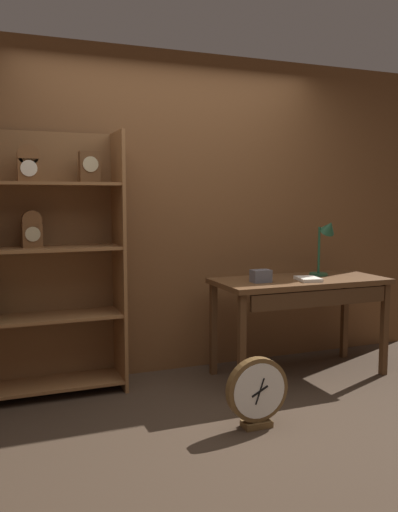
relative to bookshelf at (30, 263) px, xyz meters
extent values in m
plane|color=#3D2D21|center=(1.13, -1.16, -0.97)|extent=(10.00, 10.00, 0.00)
cube|color=brown|center=(1.13, 0.21, 0.33)|extent=(4.80, 0.05, 2.60)
cube|color=brown|center=(0.64, -0.04, -0.01)|extent=(0.02, 0.38, 1.91)
cube|color=brown|center=(0.03, 0.14, -0.01)|extent=(1.24, 0.01, 1.91)
cube|color=brown|center=(0.03, -0.04, -0.89)|extent=(1.19, 0.36, 0.02)
cube|color=brown|center=(0.03, -0.04, -0.40)|extent=(1.19, 0.36, 0.02)
cube|color=brown|center=(0.03, -0.04, 0.10)|extent=(1.19, 0.36, 0.02)
cube|color=brown|center=(0.03, -0.04, 0.56)|extent=(1.19, 0.36, 0.02)
cube|color=brown|center=(0.01, -0.03, 0.65)|extent=(0.15, 0.08, 0.16)
cylinder|color=brown|center=(0.01, -0.03, 0.76)|extent=(0.15, 0.08, 0.15)
cylinder|color=silver|center=(0.01, -0.08, 0.67)|extent=(0.11, 0.01, 0.11)
cube|color=brown|center=(0.02, -0.01, 0.20)|extent=(0.14, 0.10, 0.17)
cylinder|color=brown|center=(0.02, -0.01, 0.31)|extent=(0.14, 0.10, 0.14)
cylinder|color=#C6B78C|center=(0.02, -0.07, 0.21)|extent=(0.10, 0.01, 0.10)
cube|color=brown|center=(0.43, -0.03, 0.68)|extent=(0.14, 0.09, 0.22)
cylinder|color=#C6B78C|center=(0.43, -0.09, 0.70)|extent=(0.11, 0.01, 0.11)
cube|color=brown|center=(2.04, -0.32, -0.20)|extent=(1.38, 0.62, 0.04)
cube|color=#50321B|center=(1.40, -0.58, -0.60)|extent=(0.05, 0.05, 0.75)
cube|color=#50321B|center=(2.68, -0.58, -0.60)|extent=(0.05, 0.05, 0.75)
cube|color=#50321B|center=(1.40, -0.06, -0.60)|extent=(0.05, 0.05, 0.75)
cube|color=#50321B|center=(2.68, -0.06, -0.60)|extent=(0.05, 0.05, 0.75)
cube|color=#472C18|center=(2.04, -0.61, -0.29)|extent=(1.17, 0.03, 0.12)
cylinder|color=#1E472D|center=(2.28, -0.22, -0.17)|extent=(0.15, 0.15, 0.02)
cylinder|color=#1E472D|center=(2.28, -0.22, 0.03)|extent=(0.02, 0.02, 0.38)
cone|color=#1E472D|center=(2.34, -0.27, 0.22)|extent=(0.13, 0.16, 0.15)
cube|color=#595960|center=(1.66, -0.37, -0.13)|extent=(0.15, 0.10, 0.10)
cube|color=silver|center=(2.05, -0.43, -0.17)|extent=(0.20, 0.25, 0.02)
cube|color=brown|center=(1.25, -1.10, -0.95)|extent=(0.18, 0.11, 0.04)
cylinder|color=brown|center=(1.25, -1.10, -0.73)|extent=(0.41, 0.06, 0.41)
cylinder|color=white|center=(1.25, -1.14, -0.73)|extent=(0.35, 0.01, 0.35)
cube|color=black|center=(1.25, -1.14, -0.73)|extent=(0.11, 0.01, 0.07)
cube|color=black|center=(1.25, -1.14, -0.73)|extent=(0.06, 0.01, 0.16)
camera|label=1|loc=(-0.29, -4.00, 0.47)|focal=37.92mm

